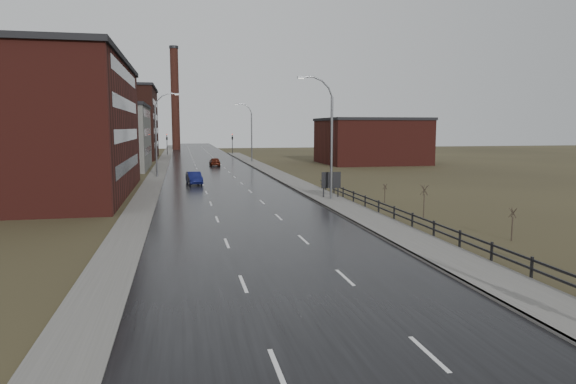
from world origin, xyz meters
name	(u,v)px	position (x,y,z in m)	size (l,w,h in m)	color
road	(218,178)	(0.00, 60.00, 0.03)	(14.00, 300.00, 0.06)	black
sidewalk_right	(332,201)	(8.60, 35.00, 0.09)	(3.20, 180.00, 0.18)	#595651
curb_right	(316,202)	(7.08, 35.00, 0.09)	(0.16, 180.00, 0.18)	slate
sidewalk_left	(155,179)	(-8.20, 60.00, 0.06)	(2.40, 260.00, 0.12)	#595651
warehouse_near	(9,127)	(-20.99, 45.00, 6.76)	(22.44, 28.56, 13.50)	#471914
warehouse_mid	(96,137)	(-17.99, 78.00, 5.26)	(16.32, 20.40, 10.50)	slate
warehouse_far	(93,123)	(-22.99, 108.00, 7.76)	(26.52, 24.48, 15.50)	#331611
building_right	(371,141)	(30.30, 82.00, 4.26)	(18.36, 16.32, 8.50)	#471914
smokestack	(175,98)	(-6.00, 150.00, 15.50)	(2.70, 2.70, 30.70)	#331611
streetlight_right_mid	(328,138)	(8.50, 36.00, 5.84)	(3.36, 0.28, 11.35)	slate
streetlight_left	(158,134)	(-7.70, 62.00, 5.84)	(3.36, 0.28, 11.35)	slate
streetlight_right_far	(250,132)	(8.50, 90.00, 5.84)	(3.36, 0.28, 11.35)	slate
guardrail	(439,229)	(10.30, 18.31, 0.71)	(0.10, 53.05, 1.10)	black
shrub_d	(512,223)	(14.54, 17.38, 1.06)	(0.48, 0.50, 2.00)	#382D23
shrub_e	(424,201)	(12.73, 25.22, 1.36)	(0.60, 0.64, 2.56)	#382D23
shrub_f	(385,193)	(13.17, 33.73, 0.91)	(0.42, 0.44, 1.72)	#382D23
billboard	(331,181)	(9.10, 37.05, 1.72)	(1.88, 0.17, 2.58)	black
traffic_light_left	(167,136)	(-8.00, 120.00, 4.60)	(0.58, 2.73, 5.30)	black
traffic_light_right	(232,136)	(8.00, 120.00, 4.60)	(0.58, 2.73, 5.30)	black
car_near	(194,178)	(-3.30, 52.33, 0.73)	(1.55, 4.44, 1.46)	#0D1244
car_far	(215,162)	(1.03, 81.02, 0.75)	(1.77, 4.41, 1.50)	#46160B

